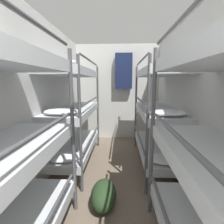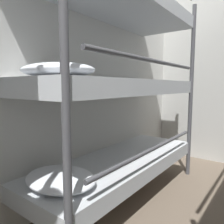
% 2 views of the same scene
% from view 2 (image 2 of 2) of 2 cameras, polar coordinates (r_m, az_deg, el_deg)
% --- Properties ---
extents(bunk_stack_left_far, '(0.66, 1.87, 1.93)m').
position_cam_2_polar(bunk_stack_left_far, '(1.86, 1.34, 6.86)').
color(bunk_stack_left_far, '#4C4C51').
rests_on(bunk_stack_left_far, ground_plane).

